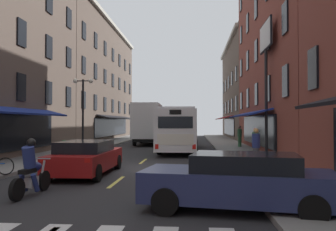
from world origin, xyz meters
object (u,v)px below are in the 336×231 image
object	(u,v)px
pedestrian_far	(256,147)
pedestrian_rear	(240,136)
sedan_far	(159,134)
street_lamp_twin	(83,111)
bicycle_near	(71,149)
sedan_near	(239,181)
pedestrian_mid	(255,143)
sedan_mid	(86,157)
billboard_sign	(266,53)
box_truck	(149,124)
motorcycle_rider	(31,171)
transit_bus	(179,129)

from	to	relation	value
pedestrian_far	pedestrian_rear	bearing A→B (deg)	-149.26
sedan_far	street_lamp_twin	world-z (taller)	street_lamp_twin
bicycle_near	pedestrian_rear	size ratio (longest dim) A/B	1.00
sedan_near	pedestrian_far	distance (m)	7.70
pedestrian_mid	sedan_near	bearing A→B (deg)	-174.27
pedestrian_rear	street_lamp_twin	bearing A→B (deg)	147.53
sedan_mid	sedan_far	xyz separation A→B (m)	(0.12, 27.63, -0.04)
sedan_mid	pedestrian_mid	world-z (taller)	pedestrian_mid
sedan_near	pedestrian_mid	distance (m)	11.26
billboard_sign	box_truck	size ratio (longest dim) A/B	0.98
sedan_far	pedestrian_rear	world-z (taller)	pedestrian_rear
sedan_far	motorcycle_rider	world-z (taller)	motorcycle_rider
sedan_mid	bicycle_near	bearing A→B (deg)	114.81
motorcycle_rider	pedestrian_rear	distance (m)	20.55
sedan_near	sedan_far	distance (m)	33.31
billboard_sign	transit_bus	world-z (taller)	billboard_sign
sedan_mid	box_truck	bearing A→B (deg)	89.99
transit_bus	sedan_far	world-z (taller)	transit_bus
sedan_mid	billboard_sign	bearing A→B (deg)	39.36
sedan_far	bicycle_near	xyz separation A→B (m)	(-3.23, -20.89, -0.17)
sedan_mid	pedestrian_far	distance (m)	7.52
billboard_sign	motorcycle_rider	size ratio (longest dim) A/B	3.85
transit_bus	pedestrian_rear	size ratio (longest dim) A/B	6.73
sedan_mid	pedestrian_mid	distance (m)	9.66
pedestrian_far	billboard_sign	bearing A→B (deg)	-161.95
billboard_sign	box_truck	bearing A→B (deg)	125.71
sedan_near	motorcycle_rider	world-z (taller)	motorcycle_rider
sedan_near	pedestrian_mid	size ratio (longest dim) A/B	2.85
box_truck	sedan_near	world-z (taller)	box_truck
motorcycle_rider	pedestrian_rear	bearing A→B (deg)	65.77
billboard_sign	street_lamp_twin	world-z (taller)	billboard_sign
billboard_sign	sedan_mid	bearing A→B (deg)	-140.64
bicycle_near	pedestrian_far	xyz separation A→B (m)	(10.28, -4.50, 0.52)
bicycle_near	street_lamp_twin	size ratio (longest dim) A/B	0.34
box_truck	street_lamp_twin	world-z (taller)	street_lamp_twin
box_truck	pedestrian_far	bearing A→B (deg)	-66.98
pedestrian_mid	pedestrian_rear	bearing A→B (deg)	15.67
billboard_sign	pedestrian_far	distance (m)	7.30
transit_bus	motorcycle_rider	size ratio (longest dim) A/B	5.53
sedan_near	sedan_far	bearing A→B (deg)	99.17
sedan_far	pedestrian_far	bearing A→B (deg)	-74.48
pedestrian_far	sedan_mid	bearing A→B (deg)	-37.73
transit_bus	bicycle_near	distance (m)	8.46
sedan_near	sedan_mid	world-z (taller)	sedan_mid
pedestrian_rear	street_lamp_twin	world-z (taller)	street_lamp_twin
street_lamp_twin	pedestrian_far	bearing A→B (deg)	-34.64
box_truck	billboard_sign	bearing A→B (deg)	-54.29
sedan_far	motorcycle_rider	xyz separation A→B (m)	(-0.47, -31.66, 0.04)
sedan_far	pedestrian_mid	world-z (taller)	pedestrian_mid
sedan_near	bicycle_near	xyz separation A→B (m)	(-8.54, 12.00, -0.21)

